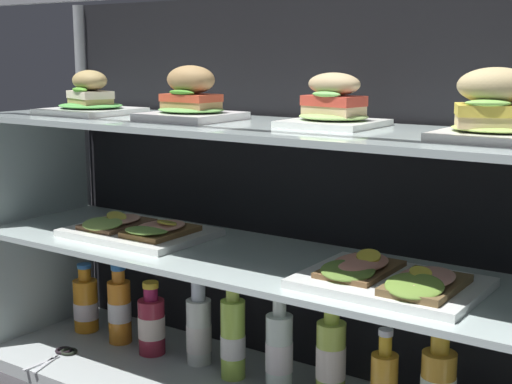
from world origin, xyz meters
The scene contains 19 objects.
case_frame centered at (0.00, 0.13, 0.50)m, with size 1.53×0.42×0.93m.
riser_lower_tier centered at (0.00, 0.00, 0.19)m, with size 1.46×0.36×0.31m.
shelf_lower_glass centered at (0.00, 0.00, 0.35)m, with size 1.48×0.38×0.01m, color silver.
riser_upper_tier centered at (0.00, 0.00, 0.49)m, with size 1.46×0.36×0.28m.
shelf_upper_glass centered at (0.00, 0.00, 0.64)m, with size 1.48×0.38×0.01m, color silver.
plated_roll_sandwich_far_right centered at (-0.49, -0.01, 0.68)m, with size 0.21×0.21×0.11m.
plated_roll_sandwich_center centered at (-0.18, 0.00, 0.69)m, with size 0.19×0.19×0.12m.
plated_roll_sandwich_right_of_center centered at (0.16, 0.05, 0.69)m, with size 0.18×0.18×0.11m.
plated_roll_sandwich_far_left centered at (0.50, -0.01, 0.70)m, with size 0.19×0.19×0.13m.
open_sandwich_tray_far_right centered at (-0.34, -0.01, 0.37)m, with size 0.34×0.25×0.05m.
open_sandwich_tray_mid_right centered at (0.34, -0.04, 0.37)m, with size 0.34×0.25×0.06m.
juice_bottle_front_fourth centered at (-0.61, 0.06, 0.11)m, with size 0.07×0.07×0.19m.
juice_bottle_back_left centered at (-0.47, 0.05, 0.13)m, with size 0.06×0.06×0.22m.
juice_bottle_front_second centered at (-0.35, 0.04, 0.11)m, with size 0.07×0.07×0.19m.
juice_bottle_front_middle centered at (-0.21, 0.06, 0.12)m, with size 0.06×0.06×0.22m.
juice_bottle_near_post centered at (-0.09, 0.04, 0.13)m, with size 0.06×0.06×0.24m.
juice_bottle_front_left_end centered at (0.03, 0.05, 0.13)m, with size 0.06×0.06×0.23m.
juice_bottle_back_center centered at (0.16, 0.06, 0.13)m, with size 0.07×0.07×0.23m.
kitchen_scissors centered at (-0.53, -0.10, 0.04)m, with size 0.08×0.16×0.01m.
Camera 1 is at (0.89, -1.29, 0.79)m, focal length 51.91 mm.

